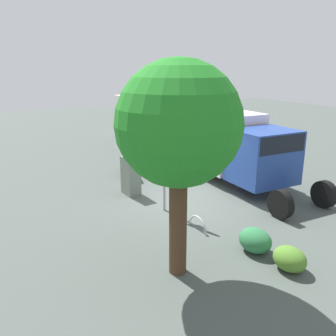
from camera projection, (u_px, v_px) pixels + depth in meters
name	position (u px, v px, depth m)	size (l,w,h in m)	color
ground_plane	(185.00, 200.00, 12.23)	(60.00, 60.00, 0.00)	#47504B
box_truck_near	(228.00, 142.00, 14.17)	(7.50, 2.33, 2.70)	black
box_truck_far	(152.00, 117.00, 20.94)	(7.66, 2.44, 2.68)	black
motorcycle	(130.00, 165.00, 14.66)	(1.78, 0.72, 1.20)	black
stop_sign	(164.00, 145.00, 10.78)	(0.71, 0.33, 3.20)	#9E9EA3
street_tree	(179.00, 126.00, 7.08)	(2.60, 2.60, 4.66)	#47301E
utility_cabinet	(131.00, 176.00, 12.64)	(0.74, 0.46, 1.37)	slate
bike_rack_hoop	(197.00, 230.00, 10.00)	(0.85, 0.85, 0.05)	#B7B7BC
shrub_near_sign	(255.00, 240.00, 8.77)	(0.89, 0.73, 0.61)	#2D7141
shrub_mid_verge	(290.00, 259.00, 7.98)	(0.81, 0.66, 0.55)	#4E7D29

